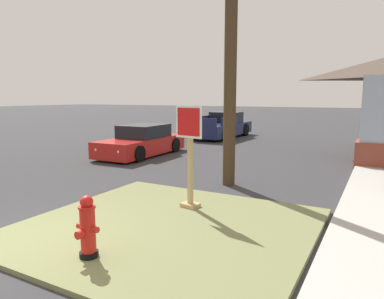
{
  "coord_description": "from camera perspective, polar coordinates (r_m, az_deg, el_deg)",
  "views": [
    {
      "loc": [
        5.25,
        -3.2,
        2.4
      ],
      "look_at": [
        0.75,
        5.03,
        0.99
      ],
      "focal_mm": 32.78,
      "sensor_mm": 36.0,
      "label": 1
    }
  ],
  "objects": [
    {
      "name": "manhole_cover",
      "position": [
        8.93,
        -13.94,
        -7.21
      ],
      "size": [
        0.7,
        0.7,
        0.02
      ],
      "primitive_type": "cylinder",
      "color": "black",
      "rests_on": "ground"
    },
    {
      "name": "grass_corner_patch",
      "position": [
        6.58,
        -4.16,
        -12.48
      ],
      "size": [
        5.04,
        4.83,
        0.08
      ],
      "primitive_type": "cube",
      "color": "olive",
      "rests_on": "ground"
    },
    {
      "name": "pickup_truck_navy",
      "position": [
        20.99,
        4.86,
        3.68
      ],
      "size": [
        2.12,
        5.21,
        1.48
      ],
      "color": "#19234C",
      "rests_on": "ground"
    },
    {
      "name": "fire_hydrant",
      "position": [
        5.41,
        -16.63,
        -12.16
      ],
      "size": [
        0.38,
        0.34,
        0.93
      ],
      "color": "black",
      "rests_on": "grass_corner_patch"
    },
    {
      "name": "ground_plane",
      "position": [
        6.6,
        -28.64,
        -13.85
      ],
      "size": [
        160.0,
        160.0,
        0.0
      ],
      "primitive_type": "plane",
      "color": "#333335"
    },
    {
      "name": "stop_sign",
      "position": [
        7.3,
        -0.35,
        -1.73
      ],
      "size": [
        0.66,
        0.34,
        2.14
      ],
      "color": "tan",
      "rests_on": "grass_corner_patch"
    },
    {
      "name": "parked_sedan_red",
      "position": [
        14.67,
        -8.14,
        1.22
      ],
      "size": [
        1.94,
        4.35,
        1.25
      ],
      "color": "red",
      "rests_on": "ground"
    }
  ]
}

